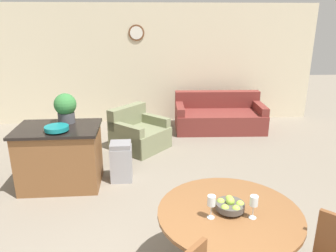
% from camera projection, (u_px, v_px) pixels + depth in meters
% --- Properties ---
extents(wall_back, '(8.00, 0.09, 2.70)m').
position_uv_depth(wall_back, '(144.00, 64.00, 7.57)').
color(wall_back, beige).
rests_on(wall_back, ground_plane).
extents(dining_table, '(1.28, 1.28, 0.77)m').
position_uv_depth(dining_table, '(228.00, 228.00, 2.95)').
color(dining_table, brown).
rests_on(dining_table, ground_plane).
extents(fruit_bowl, '(0.25, 0.25, 0.14)m').
position_uv_depth(fruit_bowl, '(230.00, 205.00, 2.87)').
color(fruit_bowl, '#4C4742').
rests_on(fruit_bowl, dining_table).
extents(wine_glass_left, '(0.07, 0.07, 0.21)m').
position_uv_depth(wine_glass_left, '(211.00, 202.00, 2.75)').
color(wine_glass_left, silver).
rests_on(wine_glass_left, dining_table).
extents(wine_glass_right, '(0.07, 0.07, 0.21)m').
position_uv_depth(wine_glass_right, '(254.00, 202.00, 2.75)').
color(wine_glass_right, silver).
rests_on(wine_glass_right, dining_table).
extents(kitchen_island, '(1.18, 0.81, 0.91)m').
position_uv_depth(kitchen_island, '(60.00, 156.00, 4.81)').
color(kitchen_island, brown).
rests_on(kitchen_island, ground_plane).
extents(teal_bowl, '(0.33, 0.33, 0.08)m').
position_uv_depth(teal_bowl, '(57.00, 128.00, 4.47)').
color(teal_bowl, '#147A7F').
rests_on(teal_bowl, kitchen_island).
extents(potted_plant, '(0.32, 0.32, 0.44)m').
position_uv_depth(potted_plant, '(65.00, 107.00, 4.79)').
color(potted_plant, '#4C4C51').
rests_on(potted_plant, kitchen_island).
extents(trash_bin, '(0.32, 0.30, 0.61)m').
position_uv_depth(trash_bin, '(121.00, 162.00, 5.00)').
color(trash_bin, '#9E9EA3').
rests_on(trash_bin, ground_plane).
extents(couch, '(1.97, 1.06, 0.79)m').
position_uv_depth(couch, '(219.00, 117.00, 7.30)').
color(couch, maroon).
rests_on(couch, ground_plane).
extents(armchair, '(1.22, 1.22, 0.78)m').
position_uv_depth(armchair, '(139.00, 134.00, 6.25)').
color(armchair, '#7A7F5B').
rests_on(armchair, ground_plane).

